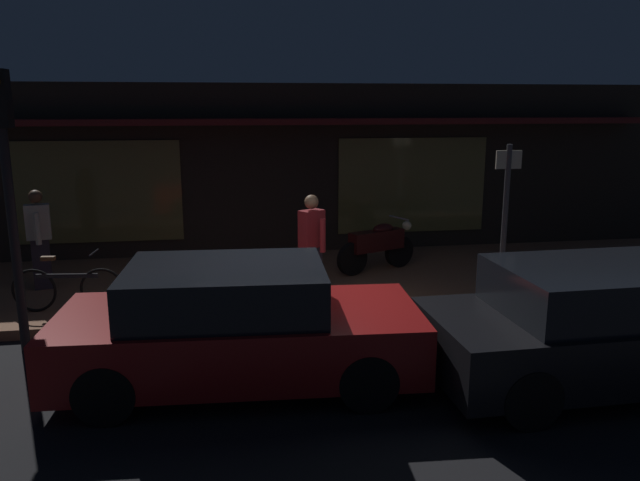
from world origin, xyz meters
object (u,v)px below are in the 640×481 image
object	(u,v)px
bicycle_parked	(68,288)
parked_car_near	(236,326)
motorcycle	(378,244)
parked_car_far	(603,326)
sign_post	(506,207)
person_photographer	(39,237)
person_bystander	(312,245)
traffic_light_pole	(6,163)

from	to	relation	value
bicycle_parked	parked_car_near	bearing A→B (deg)	-46.31
motorcycle	parked_car_far	bearing A→B (deg)	-73.11
parked_car_near	parked_car_far	distance (m)	4.20
sign_post	parked_car_near	bearing A→B (deg)	-148.91
bicycle_parked	person_photographer	world-z (taller)	person_photographer
bicycle_parked	parked_car_far	distance (m)	7.31
person_bystander	parked_car_far	world-z (taller)	person_bystander
bicycle_parked	person_bystander	bearing A→B (deg)	0.57
bicycle_parked	parked_car_near	distance (m)	3.51
bicycle_parked	parked_car_far	size ratio (longest dim) A/B	0.40
person_photographer	motorcycle	bearing A→B (deg)	1.99
bicycle_parked	sign_post	distance (m)	7.04
sign_post	parked_car_far	bearing A→B (deg)	-96.64
sign_post	parked_car_near	size ratio (longest dim) A/B	0.57
person_bystander	parked_car_far	xyz separation A→B (m)	(2.89, -3.24, -0.32)
motorcycle	person_bystander	world-z (taller)	person_bystander
person_photographer	parked_car_near	size ratio (longest dim) A/B	0.40
traffic_light_pole	motorcycle	bearing A→B (deg)	25.57
motorcycle	parked_car_near	bearing A→B (deg)	-123.83
bicycle_parked	person_bystander	distance (m)	3.72
bicycle_parked	parked_car_near	size ratio (longest dim) A/B	0.39
sign_post	traffic_light_pole	xyz separation A→B (m)	(-7.28, -1.30, 0.97)
motorcycle	traffic_light_pole	bearing A→B (deg)	-154.43
person_photographer	parked_car_far	world-z (taller)	person_photographer
person_photographer	person_bystander	bearing A→B (deg)	-16.18
person_photographer	traffic_light_pole	distance (m)	2.84
person_bystander	person_photographer	bearing A→B (deg)	163.82
motorcycle	parked_car_near	world-z (taller)	parked_car_near
motorcycle	bicycle_parked	size ratio (longest dim) A/B	0.97
motorcycle	person_photographer	xyz separation A→B (m)	(-5.84, -0.20, 0.38)
sign_post	traffic_light_pole	distance (m)	7.46
sign_post	parked_car_near	distance (m)	5.36
person_photographer	person_bystander	xyz separation A→B (m)	(4.38, -1.27, 0.00)
traffic_light_pole	parked_car_far	distance (m)	7.41
motorcycle	traffic_light_pole	distance (m)	6.32
person_photographer	sign_post	xyz separation A→B (m)	(7.66, -1.11, 0.48)
motorcycle	traffic_light_pole	size ratio (longest dim) A/B	0.45
motorcycle	person_photographer	bearing A→B (deg)	-178.01
parked_car_far	parked_car_near	bearing A→B (deg)	170.89
parked_car_near	parked_car_far	world-z (taller)	same
motorcycle	parked_car_near	distance (m)	4.87
person_photographer	traffic_light_pole	world-z (taller)	traffic_light_pole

